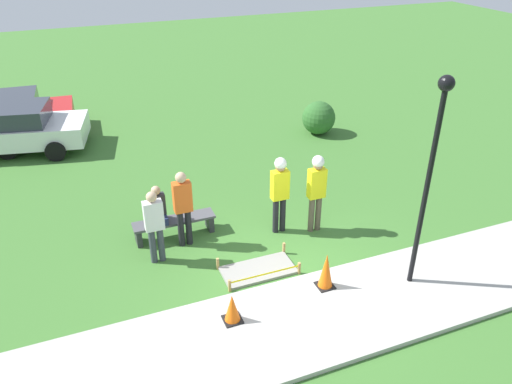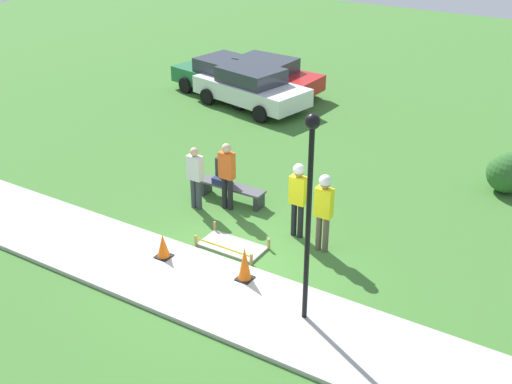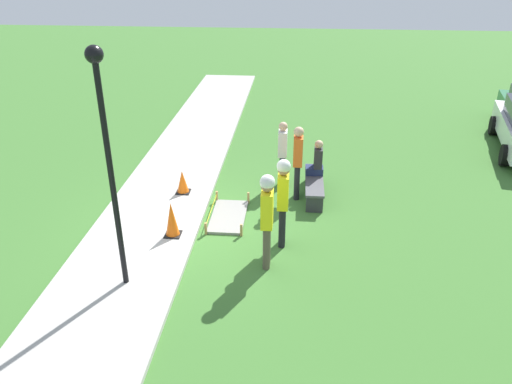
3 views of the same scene
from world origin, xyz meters
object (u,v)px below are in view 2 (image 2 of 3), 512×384
at_px(parked_car_white, 251,87).
at_px(parked_car_green, 229,76).
at_px(parked_car_red, 266,75).
at_px(traffic_cone_near_patch, 163,246).
at_px(worker_supervisor, 324,205).
at_px(worker_assistant, 298,193).
at_px(bystander_in_gray_shirt, 195,174).
at_px(park_bench, 232,190).
at_px(traffic_cone_far_patch, 245,264).
at_px(lamppost_near, 309,193).
at_px(person_seated_on_bench, 222,170).
at_px(bystander_in_orange_shirt, 227,172).

bearing_deg(parked_car_white, parked_car_green, 165.19).
bearing_deg(parked_car_green, parked_car_red, 45.30).
distance_m(traffic_cone_near_patch, parked_car_green, 11.89).
height_order(worker_supervisor, parked_car_white, worker_supervisor).
bearing_deg(parked_car_red, worker_assistant, -51.88).
bearing_deg(bystander_in_gray_shirt, park_bench, 55.18).
bearing_deg(parked_car_white, traffic_cone_far_patch, -46.77).
bearing_deg(traffic_cone_far_patch, lamppost_near, -15.61).
bearing_deg(worker_supervisor, park_bench, 162.86).
bearing_deg(parked_car_red, parked_car_green, -142.48).
xyz_separation_m(traffic_cone_near_patch, parked_car_green, (-5.30, 10.64, 0.36)).
distance_m(traffic_cone_near_patch, park_bench, 3.27).
height_order(person_seated_on_bench, parked_car_white, parked_car_white).
distance_m(park_bench, bystander_in_gray_shirt, 1.19).
bearing_deg(worker_assistant, parked_car_white, 128.71).
relative_size(bystander_in_gray_shirt, parked_car_green, 0.35).
bearing_deg(lamppost_near, worker_supervisor, 109.03).
height_order(traffic_cone_far_patch, person_seated_on_bench, person_seated_on_bench).
bearing_deg(person_seated_on_bench, bystander_in_orange_shirt, -44.98).
distance_m(park_bench, worker_assistant, 2.60).
bearing_deg(lamppost_near, parked_car_white, 126.71).
xyz_separation_m(worker_assistant, parked_car_white, (-5.89, 7.35, -0.41)).
relative_size(worker_supervisor, worker_assistant, 1.01).
relative_size(traffic_cone_near_patch, traffic_cone_far_patch, 0.75).
height_order(lamppost_near, parked_car_green, lamppost_near).
distance_m(parked_car_green, parked_car_white, 1.64).
bearing_deg(worker_assistant, parked_car_red, 124.79).
xyz_separation_m(traffic_cone_far_patch, parked_car_red, (-6.16, 11.21, 0.28)).
height_order(bystander_in_gray_shirt, lamppost_near, lamppost_near).
bearing_deg(bystander_in_gray_shirt, parked_car_green, 118.38).
bearing_deg(parked_car_red, traffic_cone_near_patch, -66.88).
bearing_deg(worker_assistant, traffic_cone_far_patch, -90.51).
bearing_deg(park_bench, parked_car_red, 115.04).
relative_size(person_seated_on_bench, parked_car_red, 0.20).
height_order(traffic_cone_far_patch, parked_car_red, parked_car_red).
bearing_deg(worker_assistant, traffic_cone_near_patch, -129.02).
bearing_deg(park_bench, parked_car_white, 118.02).
xyz_separation_m(bystander_in_gray_shirt, lamppost_near, (4.60, -2.68, 1.87)).
relative_size(worker_supervisor, lamppost_near, 0.46).
bearing_deg(worker_supervisor, parked_car_white, 131.30).
distance_m(park_bench, person_seated_on_bench, 0.58).
bearing_deg(traffic_cone_near_patch, traffic_cone_far_patch, 6.28).
height_order(worker_supervisor, worker_assistant, worker_supervisor).
height_order(worker_supervisor, lamppost_near, lamppost_near).
bearing_deg(bystander_in_gray_shirt, worker_assistant, 2.22).
bearing_deg(park_bench, bystander_in_orange_shirt, -71.03).
relative_size(bystander_in_orange_shirt, parked_car_red, 0.41).
height_order(park_bench, parked_car_white, parked_car_white).
height_order(person_seated_on_bench, lamppost_near, lamppost_near).
distance_m(person_seated_on_bench, bystander_in_orange_shirt, 0.72).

